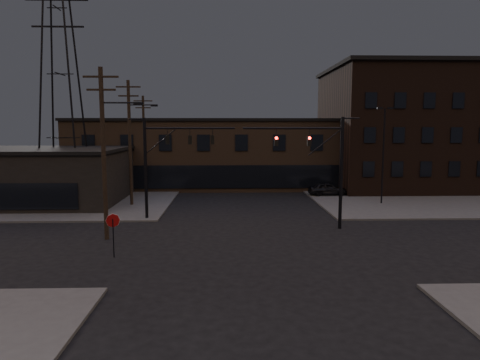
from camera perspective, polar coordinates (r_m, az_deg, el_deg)
name	(u,v)px	position (r m, az deg, el deg)	size (l,w,h in m)	color
ground	(254,246)	(26.55, 1.87, -8.83)	(140.00, 140.00, 0.00)	black
sidewalk_ne	(434,191)	(53.54, 24.44, -1.35)	(30.00, 30.00, 0.15)	#474744
sidewalk_nw	(43,193)	(52.16, -24.75, -1.57)	(30.00, 30.00, 0.15)	#474744
building_row	(240,154)	(53.62, -0.03, 3.51)	(40.00, 12.00, 8.00)	#503B2A
building_right	(421,130)	(56.67, 23.01, 6.18)	(22.00, 16.00, 14.00)	black
building_left	(36,177)	(45.61, -25.51, 0.33)	(16.00, 12.00, 5.00)	black
traffic_signal_near	(326,160)	(30.89, 11.34, 2.57)	(7.12, 0.24, 8.00)	black
traffic_signal_far	(162,156)	(33.95, -10.39, 3.11)	(7.12, 0.24, 8.00)	black
stop_sign	(113,225)	(24.94, -16.58, -5.79)	(0.72, 0.33, 2.48)	black
utility_pole_near	(105,149)	(28.60, -17.62, 3.92)	(3.70, 0.28, 11.00)	black
utility_pole_mid	(131,140)	(40.47, -14.39, 5.18)	(3.70, 0.28, 11.50)	black
utility_pole_far	(144,140)	(52.45, -12.68, 5.21)	(2.20, 0.28, 11.00)	black
transmission_tower	(60,74)	(46.76, -22.86, 12.90)	(7.00, 7.00, 25.00)	black
lot_light_a	(384,146)	(42.16, 18.59, 4.27)	(1.50, 0.28, 9.14)	black
lot_light_b	(422,144)	(49.09, 23.15, 4.40)	(1.50, 0.28, 9.14)	black
parked_car_lot_a	(327,189)	(46.19, 11.56, -1.15)	(1.60, 3.97, 1.35)	black
parked_car_lot_b	(383,183)	(52.52, 18.52, -0.35)	(2.05, 5.04, 1.46)	silver
car_crossing	(233,182)	(51.27, -0.98, -0.33)	(1.53, 4.39, 1.45)	black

